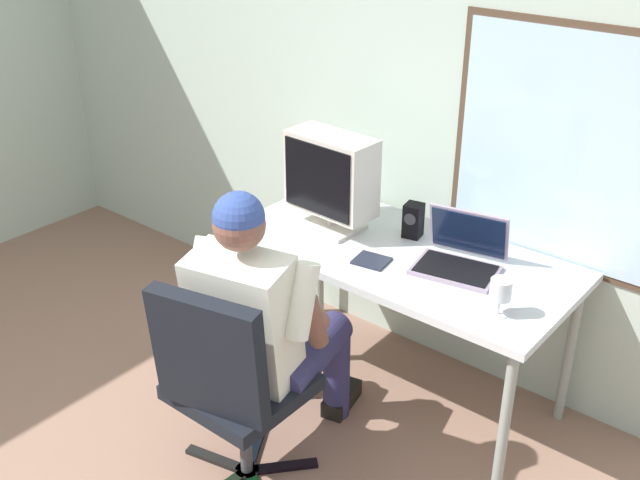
% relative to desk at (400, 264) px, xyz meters
% --- Properties ---
extents(wall_rear, '(5.60, 0.08, 2.60)m').
position_rel_desk_xyz_m(wall_rear, '(-0.10, 0.43, 0.61)').
color(wall_rear, '#B1C4B5').
rests_on(wall_rear, ground).
extents(desk, '(1.52, 0.73, 0.75)m').
position_rel_desk_xyz_m(desk, '(0.00, 0.00, 0.00)').
color(desk, gray).
rests_on(desk, ground).
extents(office_chair, '(0.57, 0.56, 0.96)m').
position_rel_desk_xyz_m(office_chair, '(-0.13, -0.94, -0.13)').
color(office_chair, black).
rests_on(office_chair, ground).
extents(person_seated, '(0.62, 0.86, 1.26)m').
position_rel_desk_xyz_m(person_seated, '(-0.18, -0.68, -0.03)').
color(person_seated, navy).
rests_on(person_seated, ground).
extents(crt_monitor, '(0.42, 0.23, 0.45)m').
position_rel_desk_xyz_m(crt_monitor, '(-0.38, -0.01, 0.32)').
color(crt_monitor, beige).
rests_on(crt_monitor, desk).
extents(laptop, '(0.39, 0.35, 0.23)m').
position_rel_desk_xyz_m(laptop, '(0.27, 0.05, 0.12)').
color(laptop, gray).
rests_on(laptop, desk).
extents(wine_glass, '(0.08, 0.08, 0.15)m').
position_rel_desk_xyz_m(wine_glass, '(0.57, -0.19, 0.16)').
color(wine_glass, silver).
rests_on(wine_glass, desk).
extents(desk_speaker, '(0.09, 0.10, 0.16)m').
position_rel_desk_xyz_m(desk_speaker, '(-0.04, 0.16, 0.14)').
color(desk_speaker, black).
rests_on(desk_speaker, desk).
extents(cd_case, '(0.16, 0.15, 0.01)m').
position_rel_desk_xyz_m(cd_case, '(-0.04, -0.16, 0.07)').
color(cd_case, '#1F2433').
rests_on(cd_case, desk).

